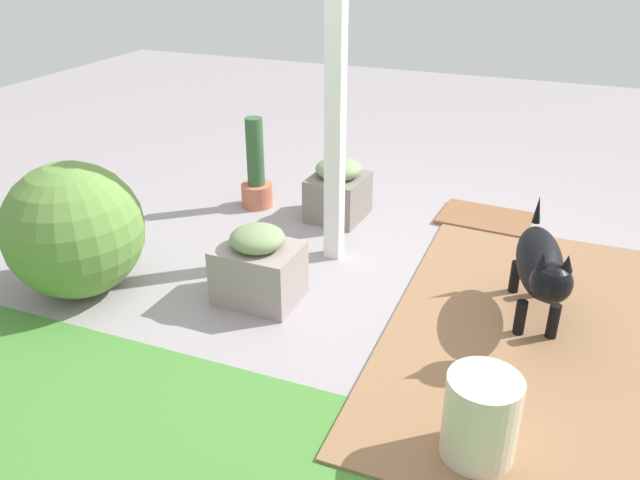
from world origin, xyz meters
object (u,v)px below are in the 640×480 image
at_px(ceramic_urn, 480,419).
at_px(porch_pillar, 336,94).
at_px(round_shrub, 74,230).
at_px(terracotta_pot_tall, 256,175).
at_px(dog, 541,266).
at_px(stone_planter_mid, 259,267).
at_px(stone_planter_nearest, 338,190).
at_px(doormat, 485,218).

bearing_deg(ceramic_urn, porch_pillar, -51.04).
bearing_deg(round_shrub, terracotta_pot_tall, -104.01).
distance_m(dog, ceramic_urn, 1.08).
relative_size(stone_planter_mid, terracotta_pot_tall, 0.67).
xyz_separation_m(porch_pillar, stone_planter_nearest, (0.18, -0.56, -0.82)).
bearing_deg(round_shrub, stone_planter_mid, -163.61).
bearing_deg(dog, ceramic_urn, 83.88).
height_order(dog, doormat, dog).
relative_size(ceramic_urn, doormat, 0.60).
relative_size(stone_planter_nearest, ceramic_urn, 1.16).
bearing_deg(doormat, terracotta_pot_tall, 12.56).
distance_m(stone_planter_nearest, doormat, 1.06).
height_order(stone_planter_mid, round_shrub, round_shrub).
height_order(stone_planter_mid, ceramic_urn, stone_planter_mid).
bearing_deg(dog, stone_planter_mid, 12.82).
height_order(porch_pillar, round_shrub, porch_pillar).
relative_size(porch_pillar, round_shrub, 2.69).
height_order(stone_planter_nearest, round_shrub, round_shrub).
height_order(terracotta_pot_tall, ceramic_urn, terracotta_pot_tall).
height_order(terracotta_pot_tall, dog, terracotta_pot_tall).
height_order(porch_pillar, stone_planter_mid, porch_pillar).
height_order(stone_planter_nearest, stone_planter_mid, stone_planter_mid).
bearing_deg(stone_planter_mid, terracotta_pot_tall, -62.50).
distance_m(stone_planter_mid, dog, 1.48).
xyz_separation_m(porch_pillar, stone_planter_mid, (0.20, 0.65, -0.82)).
xyz_separation_m(stone_planter_mid, terracotta_pot_tall, (0.61, -1.18, 0.04)).
distance_m(ceramic_urn, doormat, 2.31).
distance_m(stone_planter_nearest, ceramic_urn, 2.34).
xyz_separation_m(stone_planter_mid, round_shrub, (0.98, 0.29, 0.18)).
height_order(ceramic_urn, doormat, ceramic_urn).
distance_m(stone_planter_nearest, dog, 1.67).
bearing_deg(doormat, stone_planter_nearest, 18.43).
bearing_deg(ceramic_urn, round_shrub, -11.17).
bearing_deg(terracotta_pot_tall, porch_pillar, 146.74).
xyz_separation_m(porch_pillar, doormat, (-0.81, -0.89, -1.01)).
bearing_deg(stone_planter_mid, stone_planter_nearest, -90.79).
bearing_deg(dog, terracotta_pot_tall, -22.57).
height_order(porch_pillar, stone_planter_nearest, porch_pillar).
relative_size(stone_planter_mid, doormat, 0.72).
height_order(stone_planter_nearest, dog, dog).
distance_m(round_shrub, ceramic_urn, 2.35).
relative_size(porch_pillar, stone_planter_nearest, 4.68).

